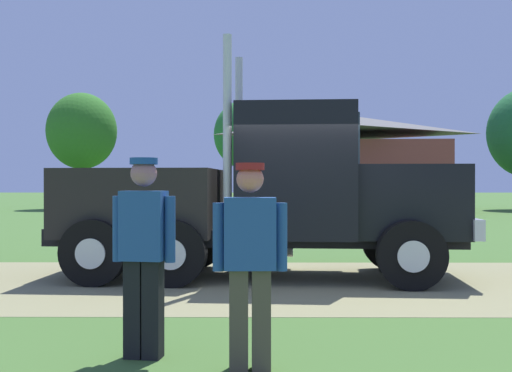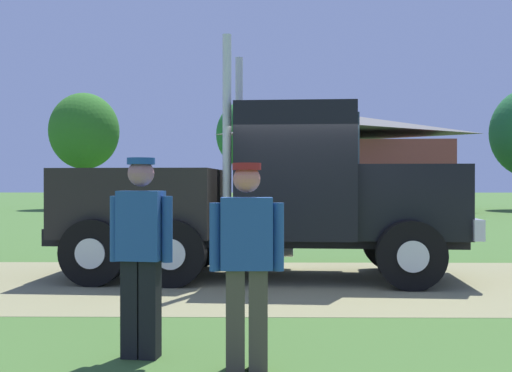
{
  "view_description": "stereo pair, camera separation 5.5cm",
  "coord_description": "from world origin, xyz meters",
  "px_view_note": "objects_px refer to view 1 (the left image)",
  "views": [
    {
      "loc": [
        -0.77,
        -9.94,
        1.6
      ],
      "look_at": [
        -0.84,
        1.06,
        1.55
      ],
      "focal_mm": 43.56,
      "sensor_mm": 36.0,
      "label": 1
    },
    {
      "loc": [
        -0.71,
        -9.94,
        1.6
      ],
      "look_at": [
        -0.84,
        1.06,
        1.55
      ],
      "focal_mm": 43.56,
      "sensor_mm": 36.0,
      "label": 2
    }
  ],
  "objects_px": {
    "visitor_by_barrel": "(144,248)",
    "visitor_standing_near": "(250,256)",
    "shed_building": "(345,165)",
    "truck_foreground_white": "(264,198)"
  },
  "relations": [
    {
      "from": "truck_foreground_white",
      "to": "visitor_by_barrel",
      "type": "bearing_deg",
      "value": -102.9
    },
    {
      "from": "visitor_by_barrel",
      "to": "shed_building",
      "type": "distance_m",
      "value": 30.78
    },
    {
      "from": "truck_foreground_white",
      "to": "shed_building",
      "type": "height_order",
      "value": "shed_building"
    },
    {
      "from": "truck_foreground_white",
      "to": "shed_building",
      "type": "bearing_deg",
      "value": 79.12
    },
    {
      "from": "visitor_by_barrel",
      "to": "shed_building",
      "type": "height_order",
      "value": "shed_building"
    },
    {
      "from": "visitor_by_barrel",
      "to": "shed_building",
      "type": "bearing_deg",
      "value": 78.79
    },
    {
      "from": "visitor_standing_near",
      "to": "visitor_by_barrel",
      "type": "relative_size",
      "value": 0.97
    },
    {
      "from": "truck_foreground_white",
      "to": "shed_building",
      "type": "relative_size",
      "value": 0.63
    },
    {
      "from": "visitor_by_barrel",
      "to": "visitor_standing_near",
      "type": "bearing_deg",
      "value": -20.83
    },
    {
      "from": "visitor_standing_near",
      "to": "truck_foreground_white",
      "type": "bearing_deg",
      "value": 88.43
    }
  ]
}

